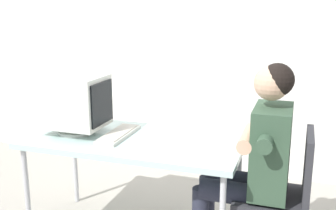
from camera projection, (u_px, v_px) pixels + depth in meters
The scene contains 6 objects.
wall_back at pixel (222, 18), 3.74m from camera, with size 8.00×0.10×3.00m, color silver.
desk at pixel (135, 145), 2.73m from camera, with size 1.47×0.73×0.73m.
crt_monitor at pixel (75, 102), 2.79m from camera, with size 0.43×0.34×0.41m.
keyboard at pixel (118, 134), 2.75m from camera, with size 0.15×0.45×0.03m.
office_chair at pixel (283, 191), 2.47m from camera, with size 0.44×0.44×0.88m.
person_seated at pixel (254, 155), 2.48m from camera, with size 0.70×0.59×1.28m.
Camera 1 is at (1.04, -2.38, 1.59)m, focal length 42.85 mm.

